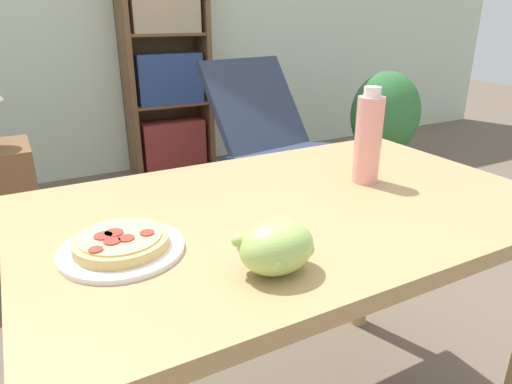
# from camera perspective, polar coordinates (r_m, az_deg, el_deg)

# --- Properties ---
(dining_table) EXTENTS (1.19, 0.74, 0.73)m
(dining_table) POSITION_cam_1_polar(r_m,az_deg,el_deg) (1.10, 4.29, -6.57)
(dining_table) COLOR tan
(dining_table) RESTS_ON ground_plane
(pizza_on_plate) EXTENTS (0.23, 0.23, 0.04)m
(pizza_on_plate) POSITION_cam_1_polar(r_m,az_deg,el_deg) (0.87, -16.48, -6.34)
(pizza_on_plate) COLOR white
(pizza_on_plate) RESTS_ON dining_table
(grape_bunch) EXTENTS (0.14, 0.10, 0.09)m
(grape_bunch) POSITION_cam_1_polar(r_m,az_deg,el_deg) (0.76, 2.49, -6.93)
(grape_bunch) COLOR #A8CC66
(grape_bunch) RESTS_ON dining_table
(drink_bottle) EXTENTS (0.07, 0.07, 0.24)m
(drink_bottle) POSITION_cam_1_polar(r_m,az_deg,el_deg) (1.19, 13.84, 6.52)
(drink_bottle) COLOR pink
(drink_bottle) RESTS_ON dining_table
(lounge_chair_far) EXTENTS (0.69, 0.84, 0.88)m
(lounge_chair_far) POSITION_cam_1_polar(r_m,az_deg,el_deg) (2.85, 1.97, 3.94)
(lounge_chair_far) COLOR slate
(lounge_chair_far) RESTS_ON ground_plane
(bookshelf) EXTENTS (0.61, 0.27, 1.52)m
(bookshelf) POSITION_cam_1_polar(r_m,az_deg,el_deg) (3.51, -11.03, 14.13)
(bookshelf) COLOR brown
(bookshelf) RESTS_ON ground_plane
(side_table) EXTENTS (0.34, 0.34, 0.60)m
(side_table) POSITION_cam_1_polar(r_m,az_deg,el_deg) (2.38, -29.34, -2.14)
(side_table) COLOR brown
(side_table) RESTS_ON ground_plane
(potted_plant_floor) EXTENTS (0.54, 0.46, 0.76)m
(potted_plant_floor) POSITION_cam_1_polar(r_m,az_deg,el_deg) (3.56, 15.82, 8.86)
(potted_plant_floor) COLOR #BCB2A3
(potted_plant_floor) RESTS_ON ground_plane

